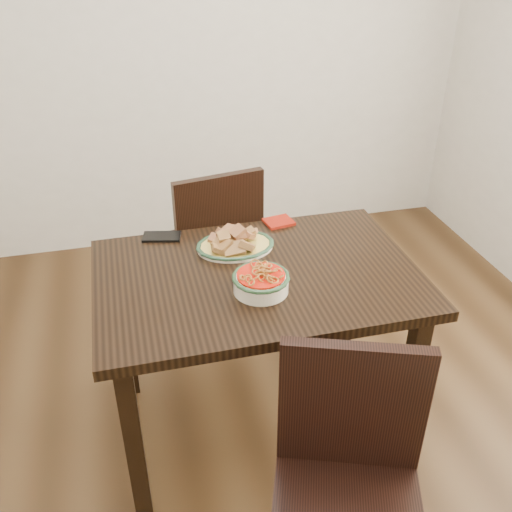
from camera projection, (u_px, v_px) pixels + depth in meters
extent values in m
plane|color=#352210|center=(253.00, 430.00, 2.40)|extent=(3.50, 3.50, 0.00)
cube|color=beige|center=(177.00, 31.00, 3.18)|extent=(3.50, 0.10, 2.60)
cube|color=black|center=(257.00, 278.00, 2.08)|extent=(1.17, 0.78, 0.04)
cube|color=black|center=(134.00, 441.00, 1.91)|extent=(0.06, 0.06, 0.71)
cube|color=black|center=(410.00, 388.00, 2.12)|extent=(0.06, 0.06, 0.71)
cube|color=black|center=(124.00, 328.00, 2.42)|extent=(0.06, 0.06, 0.71)
cube|color=black|center=(347.00, 295.00, 2.63)|extent=(0.06, 0.06, 0.71)
cube|color=black|center=(208.00, 247.00, 2.86)|extent=(0.49, 0.49, 0.04)
cube|color=black|center=(228.00, 262.00, 3.17)|extent=(0.04, 0.04, 0.41)
cube|color=black|center=(169.00, 275.00, 3.05)|extent=(0.04, 0.04, 0.41)
cube|color=black|center=(253.00, 293.00, 2.90)|extent=(0.04, 0.04, 0.41)
cube|color=black|center=(189.00, 310.00, 2.78)|extent=(0.04, 0.04, 0.41)
cube|color=black|center=(220.00, 221.00, 2.59)|extent=(0.42, 0.11, 0.44)
cube|color=black|center=(287.00, 508.00, 1.86)|extent=(0.04, 0.04, 0.41)
cube|color=black|center=(352.00, 406.00, 1.62)|extent=(0.41, 0.18, 0.44)
ellipsoid|color=white|center=(235.00, 246.00, 2.21)|extent=(0.30, 0.22, 0.02)
ellipsoid|color=gold|center=(235.00, 245.00, 2.21)|extent=(0.28, 0.21, 0.01)
torus|color=#1A3B26|center=(235.00, 245.00, 2.21)|extent=(0.23, 0.23, 0.01)
cylinder|color=silver|center=(261.00, 283.00, 1.95)|extent=(0.19, 0.19, 0.06)
torus|color=#1A391F|center=(261.00, 277.00, 1.94)|extent=(0.20, 0.20, 0.02)
cylinder|color=#B51608|center=(261.00, 276.00, 1.94)|extent=(0.17, 0.17, 0.01)
cube|color=black|center=(162.00, 237.00, 2.29)|extent=(0.16, 0.11, 0.01)
cube|color=#98180B|center=(279.00, 222.00, 2.39)|extent=(0.13, 0.11, 0.01)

